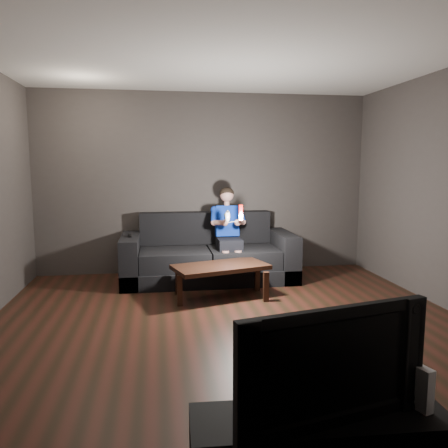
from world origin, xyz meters
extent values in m
plane|color=black|center=(0.00, 0.00, 0.00)|extent=(5.00, 5.00, 0.00)
cube|color=#3E3937|center=(0.00, 2.50, 1.35)|extent=(5.00, 0.04, 2.70)
cube|color=#3E3937|center=(0.00, -2.50, 1.35)|extent=(5.00, 0.04, 2.70)
cube|color=silver|center=(0.00, 0.00, 2.70)|extent=(5.00, 5.00, 0.02)
cube|color=black|center=(-0.01, 1.92, 0.10)|extent=(2.42, 1.04, 0.21)
cube|color=black|center=(-0.50, 1.81, 0.33)|extent=(0.95, 0.74, 0.25)
cube|color=black|center=(0.47, 1.81, 0.33)|extent=(0.95, 0.74, 0.25)
cube|color=black|center=(-0.01, 2.32, 0.70)|extent=(1.93, 0.24, 0.47)
cube|color=black|center=(-1.10, 1.92, 0.33)|extent=(0.24, 1.04, 0.66)
cube|color=black|center=(1.07, 1.92, 0.33)|extent=(0.24, 1.04, 0.66)
cube|color=black|center=(0.26, 1.79, 0.54)|extent=(0.33, 0.41, 0.15)
cube|color=navy|center=(0.26, 2.00, 0.83)|extent=(0.33, 0.23, 0.45)
cube|color=#FAFD1E|center=(0.26, 1.91, 0.90)|extent=(0.10, 0.10, 0.11)
cube|color=#C71E43|center=(0.26, 1.91, 0.90)|extent=(0.07, 0.07, 0.07)
cylinder|color=tan|center=(0.26, 2.00, 1.08)|extent=(0.08, 0.08, 0.07)
sphere|color=tan|center=(0.26, 2.00, 1.21)|extent=(0.20, 0.20, 0.20)
ellipsoid|color=black|center=(0.26, 2.01, 1.23)|extent=(0.21, 0.21, 0.18)
cylinder|color=navy|center=(0.06, 1.93, 0.91)|extent=(0.09, 0.25, 0.21)
cylinder|color=navy|center=(0.46, 1.93, 0.91)|extent=(0.09, 0.25, 0.21)
cylinder|color=tan|center=(0.12, 1.76, 0.86)|extent=(0.15, 0.26, 0.11)
cylinder|color=tan|center=(0.41, 1.76, 0.86)|extent=(0.15, 0.26, 0.11)
sphere|color=tan|center=(0.18, 1.66, 0.85)|extent=(0.09, 0.09, 0.09)
sphere|color=tan|center=(0.35, 1.66, 0.85)|extent=(0.09, 0.09, 0.09)
cylinder|color=tan|center=(0.17, 1.57, 0.30)|extent=(0.10, 0.10, 0.37)
cylinder|color=tan|center=(0.35, 1.57, 0.30)|extent=(0.10, 0.10, 0.37)
cube|color=red|center=(0.35, 1.42, 1.01)|extent=(0.06, 0.08, 0.21)
cube|color=maroon|center=(0.35, 1.40, 1.07)|extent=(0.03, 0.02, 0.03)
cylinder|color=white|center=(0.35, 1.40, 1.00)|extent=(0.02, 0.01, 0.02)
ellipsoid|color=white|center=(0.18, 1.43, 0.97)|extent=(0.08, 0.11, 0.17)
cylinder|color=black|center=(0.18, 1.39, 1.03)|extent=(0.03, 0.01, 0.03)
cube|color=black|center=(-1.10, 1.86, 0.67)|extent=(0.06, 0.15, 0.03)
cube|color=black|center=(-1.10, 1.91, 0.69)|extent=(0.02, 0.02, 0.00)
cube|color=black|center=(0.03, 1.06, 0.39)|extent=(1.25, 0.86, 0.05)
cube|color=black|center=(-0.48, 0.83, 0.18)|extent=(0.06, 0.06, 0.36)
cube|color=black|center=(0.55, 0.83, 0.18)|extent=(0.06, 0.06, 0.36)
cube|color=black|center=(-0.48, 1.29, 0.18)|extent=(0.06, 0.06, 0.36)
cube|color=black|center=(0.55, 1.29, 0.18)|extent=(0.06, 0.06, 0.36)
imported|color=black|center=(0.03, -2.27, 0.72)|extent=(0.98, 0.34, 0.56)
cube|color=white|center=(0.52, -2.27, 0.55)|extent=(0.10, 0.17, 0.22)
camera|label=1|loc=(-0.72, -4.11, 1.62)|focal=35.00mm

